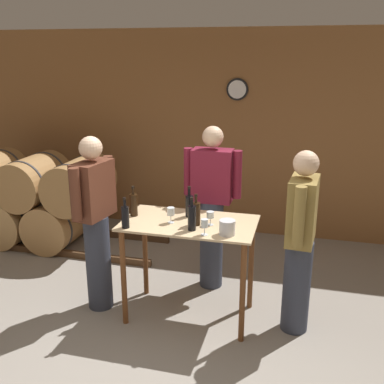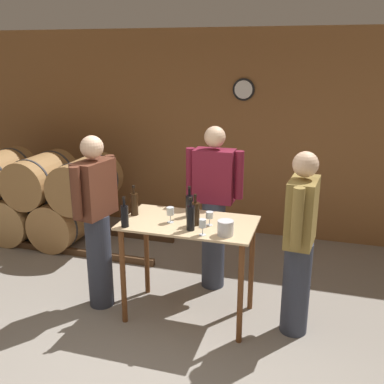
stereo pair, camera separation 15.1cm
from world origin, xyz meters
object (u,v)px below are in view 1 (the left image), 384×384
object	(u,v)px
wine_bottle_left	(125,216)
person_visitor_with_scarf	(212,205)
person_host	(96,221)
wine_bottle_far_right	(196,213)
person_visitor_bearded	(300,240)
wine_bottle_right	(192,217)
wine_bottle_far_left	(134,204)
wine_glass_near_center	(210,215)
wine_bottle_center	(189,205)
ice_bucket	(227,227)
wine_glass_near_left	(171,212)
wine_glass_near_right	(204,224)

from	to	relation	value
wine_bottle_left	person_visitor_with_scarf	distance (m)	1.07
person_host	wine_bottle_far_right	bearing A→B (deg)	0.67
person_visitor_bearded	wine_bottle_right	bearing A→B (deg)	-167.35
wine_bottle_far_left	person_visitor_bearded	distance (m)	1.52
wine_glass_near_center	person_visitor_with_scarf	xyz separation A→B (m)	(-0.12, 0.65, -0.13)
wine_glass_near_center	person_visitor_with_scarf	bearing A→B (deg)	100.71
wine_bottle_left	wine_bottle_right	world-z (taller)	wine_bottle_right
wine_bottle_center	wine_bottle_far_right	size ratio (longest dim) A/B	1.02
wine_bottle_left	person_host	distance (m)	0.47
wine_bottle_left	wine_bottle_right	size ratio (longest dim) A/B	0.94
ice_bucket	wine_glass_near_left	bearing A→B (deg)	164.82
wine_glass_near_right	person_visitor_bearded	world-z (taller)	person_visitor_bearded
wine_bottle_right	wine_glass_near_center	bearing A→B (deg)	50.27
wine_bottle_right	person_visitor_with_scarf	xyz separation A→B (m)	(0.00, 0.80, -0.15)
ice_bucket	wine_bottle_center	bearing A→B (deg)	140.41
wine_bottle_left	wine_bottle_center	distance (m)	0.62
wine_bottle_far_left	person_visitor_with_scarf	bearing A→B (deg)	44.17
wine_bottle_far_right	wine_glass_near_left	distance (m)	0.23
wine_bottle_far_right	wine_bottle_right	bearing A→B (deg)	-91.66
wine_bottle_far_right	person_visitor_with_scarf	size ratio (longest dim) A/B	0.16
wine_bottle_center	wine_glass_near_left	size ratio (longest dim) A/B	2.03
wine_glass_near_center	person_visitor_with_scarf	size ratio (longest dim) A/B	0.07
wine_bottle_center	wine_glass_near_left	xyz separation A→B (m)	(-0.12, -0.20, -0.01)
wine_glass_near_center	wine_glass_near_right	bearing A→B (deg)	-89.78
wine_bottle_far_left	wine_bottle_far_right	size ratio (longest dim) A/B	1.01
wine_bottle_center	wine_bottle_right	world-z (taller)	wine_bottle_right
wine_bottle_far_right	person_host	xyz separation A→B (m)	(-0.96, -0.01, -0.16)
wine_bottle_right	ice_bucket	size ratio (longest dim) A/B	2.18
person_visitor_bearded	person_visitor_with_scarf	bearing A→B (deg)	146.28
wine_bottle_left	wine_bottle_center	world-z (taller)	wine_bottle_center
wine_bottle_far_right	person_visitor_with_scarf	distance (m)	0.69
wine_glass_near_left	wine_glass_near_right	bearing A→B (deg)	-29.24
wine_bottle_center	wine_bottle_right	xyz separation A→B (m)	(0.11, -0.32, 0.01)
wine_bottle_far_left	wine_bottle_left	size ratio (longest dim) A/B	1.04
wine_bottle_far_right	person_host	size ratio (longest dim) A/B	0.17
wine_bottle_right	wine_bottle_far_right	bearing A→B (deg)	88.34
wine_bottle_left	ice_bucket	xyz separation A→B (m)	(0.88, 0.07, -0.04)
wine_bottle_left	ice_bucket	bearing A→B (deg)	4.32
wine_glass_near_center	person_host	bearing A→B (deg)	-177.99
wine_bottle_center	wine_bottle_far_right	distance (m)	0.22
person_host	wine_glass_near_right	bearing A→B (deg)	-10.07
wine_bottle_right	person_visitor_bearded	distance (m)	0.94
wine_bottle_center	person_visitor_with_scarf	world-z (taller)	person_visitor_with_scarf
wine_bottle_far_right	wine_glass_near_center	world-z (taller)	wine_bottle_far_right
person_host	person_visitor_bearded	distance (m)	1.86
wine_bottle_far_left	person_visitor_bearded	bearing A→B (deg)	-0.16
wine_bottle_far_left	wine_glass_near_left	bearing A→B (deg)	-12.86
wine_glass_near_center	wine_bottle_left	bearing A→B (deg)	-160.57
wine_glass_near_center	ice_bucket	xyz separation A→B (m)	(0.18, -0.18, -0.03)
wine_bottle_right	person_visitor_with_scarf	bearing A→B (deg)	89.70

